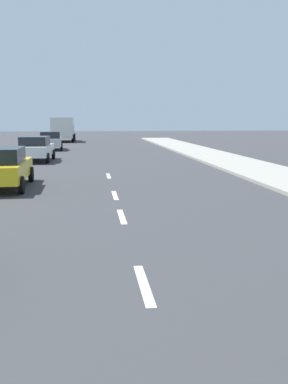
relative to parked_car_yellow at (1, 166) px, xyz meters
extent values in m
plane|color=#38383A|center=(4.28, -1.21, -0.84)|extent=(160.00, 160.00, 0.00)
cube|color=#9E998E|center=(12.02, 0.79, -0.77)|extent=(3.60, 80.00, 0.14)
cube|color=white|center=(4.28, -10.55, -0.84)|extent=(0.16, 1.80, 0.01)
cube|color=white|center=(4.28, -5.56, -0.84)|extent=(0.16, 1.80, 0.01)
cube|color=white|center=(4.28, -2.17, -0.84)|extent=(0.16, 1.80, 0.01)
cube|color=white|center=(4.28, 3.11, -0.84)|extent=(0.16, 1.80, 0.01)
cube|color=gold|center=(0.00, 0.06, -0.15)|extent=(1.97, 4.54, 0.64)
cylinder|color=black|center=(0.92, 1.61, -0.52)|extent=(0.19, 0.64, 0.64)
cylinder|color=black|center=(0.97, -1.45, -0.52)|extent=(0.19, 0.64, 0.64)
cube|color=white|center=(0.02, 10.89, -0.15)|extent=(1.98, 4.42, 0.64)
cube|color=black|center=(0.01, 10.68, 0.45)|extent=(1.69, 2.32, 0.56)
cylinder|color=black|center=(-0.85, 12.41, -0.52)|extent=(0.20, 0.65, 0.64)
cylinder|color=black|center=(0.98, 12.34, -0.52)|extent=(0.20, 0.65, 0.64)
cylinder|color=black|center=(-0.95, 9.44, -0.52)|extent=(0.20, 0.65, 0.64)
cylinder|color=black|center=(0.88, 9.38, -0.52)|extent=(0.20, 0.65, 0.64)
cube|color=#B7BABF|center=(0.04, 21.23, -0.15)|extent=(2.06, 4.42, 0.64)
cube|color=black|center=(0.06, 21.01, 0.45)|extent=(1.72, 2.33, 0.56)
cylinder|color=black|center=(-0.95, 22.64, -0.52)|extent=(0.22, 0.65, 0.64)
cylinder|color=black|center=(0.87, 22.75, -0.52)|extent=(0.22, 0.65, 0.64)
cylinder|color=black|center=(-0.78, 19.71, -0.52)|extent=(0.22, 0.65, 0.64)
cylinder|color=black|center=(1.03, 19.81, -0.52)|extent=(0.22, 0.65, 0.64)
cube|color=beige|center=(0.30, 37.19, 0.36)|extent=(2.41, 2.35, 1.40)
cube|color=silver|center=(0.29, 34.20, 0.81)|extent=(2.41, 4.17, 2.30)
cylinder|color=black|center=(-0.90, 37.07, -0.39)|extent=(0.28, 0.90, 0.90)
cylinder|color=black|center=(1.50, 37.06, -0.39)|extent=(0.28, 0.90, 0.90)
cylinder|color=black|center=(-0.92, 33.17, -0.39)|extent=(0.28, 0.90, 0.90)
cylinder|color=black|center=(1.48, 33.16, -0.39)|extent=(0.28, 0.90, 0.90)
camera|label=1|loc=(3.46, -17.20, 1.81)|focal=40.63mm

